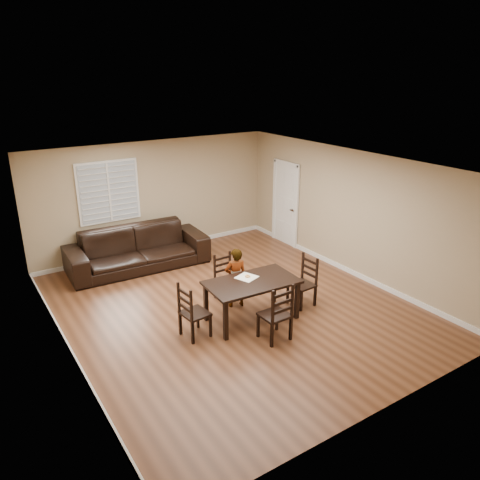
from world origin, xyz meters
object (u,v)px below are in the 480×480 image
chair_right (306,282)px  child (236,278)px  sofa (138,249)px  chair_near (224,278)px  dining_table (252,286)px  donut (248,276)px  chair_left (189,314)px  chair_far (279,317)px

chair_right → child: size_ratio=0.84×
chair_right → child: 1.36m
sofa → chair_near: bearing=-66.6°
dining_table → sofa: bearing=107.1°
donut → sofa: sofa is taller
dining_table → donut: (0.03, 0.18, 0.11)m
sofa → dining_table: bearing=-73.3°
dining_table → chair_left: 1.24m
chair_right → donut: size_ratio=9.95×
donut → sofa: 3.28m
chair_far → dining_table: bearing=-93.7°
sofa → chair_left: bearing=-94.1°
chair_far → sofa: bearing=-80.5°
dining_table → chair_right: size_ratio=1.70×
chair_left → chair_right: chair_left is taller
chair_right → donut: 1.26m
dining_table → sofa: size_ratio=0.54×
chair_far → donut: chair_far is taller
chair_right → child: child is taller
chair_near → dining_table: bearing=-95.7°
chair_near → chair_left: (-1.27, -0.96, 0.03)m
dining_table → chair_near: bearing=90.7°
chair_near → chair_right: bearing=-45.4°
chair_left → chair_right: size_ratio=1.00×
dining_table → chair_right: chair_right is taller
chair_near → child: (-0.01, -0.43, 0.17)m
dining_table → chair_right: (1.22, -0.06, -0.22)m
child → donut: child is taller
dining_table → donut: bearing=83.7°
chair_left → sofa: (0.40, 3.28, 0.01)m
chair_left → chair_far: bearing=-133.2°
chair_left → chair_right: (2.44, -0.11, -0.00)m
child → chair_far: bearing=101.0°
dining_table → chair_far: chair_far is taller
chair_near → sofa: 2.47m
chair_left → chair_near: bearing=-58.5°
chair_right → dining_table: bearing=-95.6°
chair_right → donut: (-1.19, 0.24, 0.33)m
chair_right → donut: bearing=-104.1°
child → sofa: size_ratio=0.38×
donut → chair_near: bearing=89.0°
chair_far → chair_right: size_ratio=1.04×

